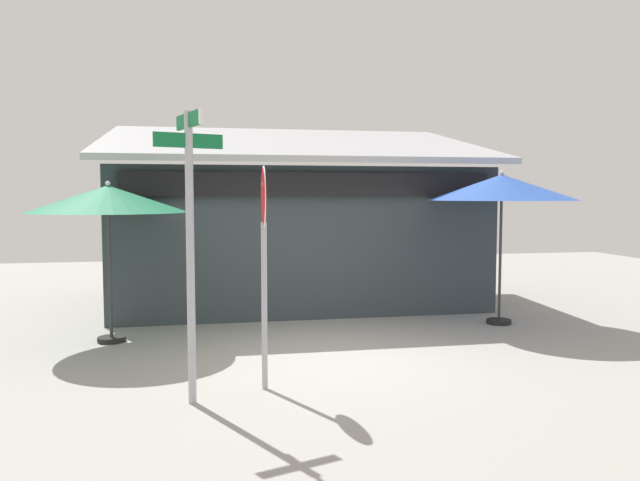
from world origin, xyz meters
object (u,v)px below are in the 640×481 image
at_px(patio_umbrella_forest_green_left, 108,200).
at_px(stop_sign, 264,236).
at_px(patio_umbrella_royal_blue_center, 502,188).
at_px(street_sign_post, 190,230).

bearing_deg(patio_umbrella_forest_green_left, stop_sign, -53.13).
bearing_deg(patio_umbrella_forest_green_left, patio_umbrella_royal_blue_center, 0.98).
bearing_deg(patio_umbrella_royal_blue_center, stop_sign, -146.88).
bearing_deg(stop_sign, patio_umbrella_forest_green_left, 126.87).
height_order(patio_umbrella_forest_green_left, patio_umbrella_royal_blue_center, patio_umbrella_royal_blue_center).
relative_size(street_sign_post, patio_umbrella_forest_green_left, 1.27).
xyz_separation_m(street_sign_post, patio_umbrella_royal_blue_center, (5.44, 3.36, 0.51)).
distance_m(street_sign_post, stop_sign, 0.94).
height_order(stop_sign, patio_umbrella_royal_blue_center, patio_umbrella_royal_blue_center).
bearing_deg(stop_sign, street_sign_post, -156.63).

